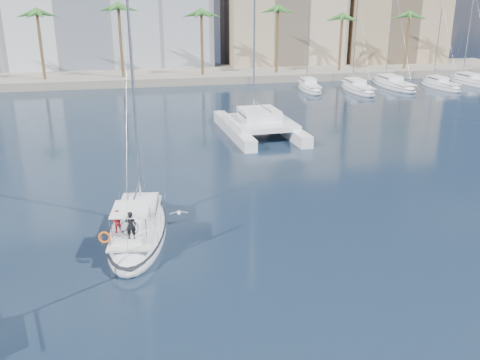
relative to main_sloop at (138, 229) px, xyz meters
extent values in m
plane|color=black|center=(5.17, -2.82, -0.50)|extent=(160.00, 160.00, 0.00)
cube|color=gray|center=(5.17, 58.18, 0.10)|extent=(120.00, 14.00, 1.20)
cube|color=tan|center=(27.17, 67.18, 9.50)|extent=(20.00, 14.00, 20.00)
cube|color=tan|center=(47.17, 65.18, 8.50)|extent=(18.00, 12.00, 18.00)
cylinder|color=brown|center=(5.17, 54.18, 4.75)|extent=(0.44, 0.44, 10.50)
sphere|color=#306926|center=(5.17, 54.18, 10.00)|extent=(3.60, 3.60, 3.60)
cylinder|color=brown|center=(39.17, 54.18, 4.75)|extent=(0.44, 0.44, 10.50)
sphere|color=#306926|center=(39.17, 54.18, 10.00)|extent=(3.60, 3.60, 3.60)
ellipsoid|color=white|center=(0.00, 0.01, -0.18)|extent=(4.53, 10.55, 2.12)
ellipsoid|color=black|center=(0.00, 0.01, 0.12)|extent=(4.57, 10.65, 0.18)
cube|color=silver|center=(-0.02, -0.18, 0.62)|extent=(3.27, 7.89, 0.12)
cube|color=white|center=(0.13, 0.99, 0.98)|extent=(2.60, 3.59, 0.60)
cube|color=black|center=(0.13, 0.99, 1.00)|extent=(2.57, 3.20, 0.14)
cylinder|color=#B7BABF|center=(0.28, 2.16, 7.38)|extent=(0.15, 0.15, 13.39)
cylinder|color=#B7BABF|center=(0.02, 0.11, 2.18)|extent=(0.64, 4.11, 0.11)
cube|color=white|center=(-0.27, -2.13, 0.86)|extent=(2.25, 2.78, 0.36)
cube|color=white|center=(-0.28, -2.23, 2.23)|extent=(2.25, 2.78, 0.04)
torus|color=silver|center=(-0.40, -3.10, 1.53)|extent=(0.96, 0.18, 0.96)
torus|color=#E4570C|center=(-1.69, -3.33, 1.23)|extent=(0.65, 0.28, 0.64)
imported|color=black|center=(-0.31, -3.37, 1.80)|extent=(0.60, 0.44, 1.52)
imported|color=#AA1A1F|center=(-1.02, -2.43, 1.67)|extent=(0.69, 0.58, 1.26)
cube|color=white|center=(9.79, 21.72, 0.05)|extent=(1.98, 13.07, 1.10)
cube|color=white|center=(15.09, 22.04, 0.05)|extent=(1.98, 13.07, 1.10)
cube|color=white|center=(12.48, 21.23, 0.80)|extent=(6.33, 7.50, 0.50)
cube|color=white|center=(12.44, 21.88, 1.50)|extent=(3.81, 4.11, 1.00)
cube|color=black|center=(12.44, 21.88, 1.55)|extent=(3.80, 3.59, 0.18)
cylinder|color=#B7BABF|center=(12.32, 23.83, 9.68)|extent=(0.18, 0.18, 17.36)
ellipsoid|color=silver|center=(2.51, 1.20, 0.33)|extent=(0.23, 0.44, 0.21)
sphere|color=silver|center=(2.51, 1.40, 0.35)|extent=(0.12, 0.12, 0.12)
cube|color=gray|center=(2.20, 1.20, 0.36)|extent=(0.51, 0.18, 0.12)
cube|color=gray|center=(2.83, 1.20, 0.36)|extent=(0.51, 0.18, 0.12)
camera|label=1|loc=(0.27, -29.06, 13.26)|focal=40.00mm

